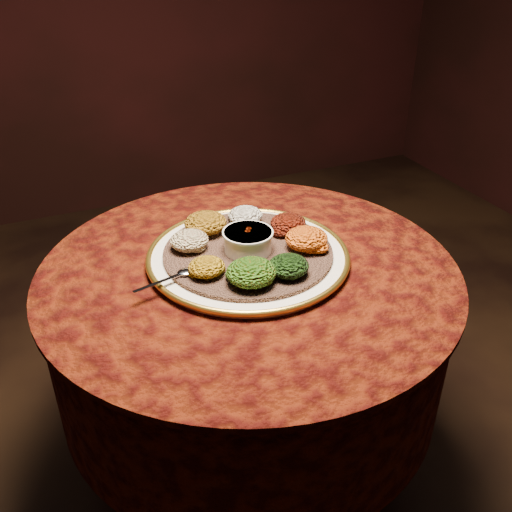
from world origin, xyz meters
name	(u,v)px	position (x,y,z in m)	size (l,w,h in m)	color
table	(249,329)	(0.00, 0.00, 0.55)	(0.96, 0.96, 0.73)	black
platter	(248,256)	(0.01, 0.02, 0.75)	(0.50, 0.50, 0.02)	white
injera	(248,252)	(0.01, 0.02, 0.76)	(0.39, 0.39, 0.01)	brown
stew_bowl	(248,240)	(0.01, 0.02, 0.79)	(0.12, 0.12, 0.05)	white
spoon	(182,273)	(-0.16, -0.02, 0.77)	(0.15, 0.05, 0.01)	silver
portion_ayib	(245,216)	(0.06, 0.15, 0.78)	(0.09, 0.08, 0.04)	white
portion_kitfo	(288,223)	(0.14, 0.07, 0.78)	(0.09, 0.08, 0.04)	black
portion_tikil	(306,239)	(0.14, -0.02, 0.79)	(0.10, 0.09, 0.05)	#C47E10
portion_gomen	(288,266)	(0.05, -0.10, 0.78)	(0.09, 0.08, 0.04)	black
portion_mixveg	(251,272)	(-0.04, -0.10, 0.79)	(0.11, 0.10, 0.05)	#8C3209
portion_kik	(207,267)	(-0.11, -0.03, 0.78)	(0.08, 0.08, 0.04)	#AB7D0F
portion_timatim	(189,240)	(-0.11, 0.09, 0.78)	(0.09, 0.08, 0.04)	maroon
portion_shiro	(206,223)	(-0.05, 0.15, 0.79)	(0.10, 0.10, 0.05)	#945E11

